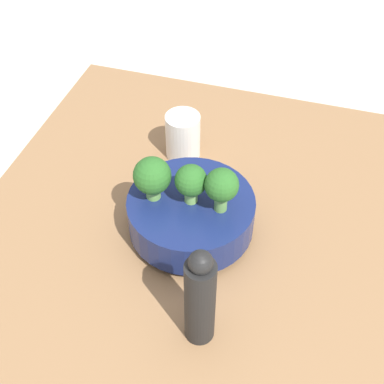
# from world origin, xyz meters

# --- Properties ---
(ground_plane) EXTENTS (6.00, 6.00, 0.00)m
(ground_plane) POSITION_xyz_m (0.00, 0.00, 0.00)
(ground_plane) COLOR beige
(table) EXTENTS (0.84, 0.76, 0.03)m
(table) POSITION_xyz_m (0.00, 0.00, 0.02)
(table) COLOR olive
(table) RESTS_ON ground_plane
(bowl) EXTENTS (0.21, 0.21, 0.07)m
(bowl) POSITION_xyz_m (-0.01, -0.00, 0.07)
(bowl) COLOR navy
(bowl) RESTS_ON table
(broccoli_floret_front) EXTENTS (0.05, 0.05, 0.08)m
(broccoli_floret_front) POSITION_xyz_m (-0.01, -0.05, 0.15)
(broccoli_floret_front) COLOR #609347
(broccoli_floret_front) RESTS_ON bowl
(broccoli_floret_center) EXTENTS (0.05, 0.05, 0.07)m
(broccoli_floret_center) POSITION_xyz_m (-0.01, -0.00, 0.15)
(broccoli_floret_center) COLOR #7AB256
(broccoli_floret_center) RESTS_ON bowl
(broccoli_floret_back) EXTENTS (0.06, 0.06, 0.08)m
(broccoli_floret_back) POSITION_xyz_m (-0.02, 0.06, 0.15)
(broccoli_floret_back) COLOR #6BA34C
(broccoli_floret_back) RESTS_ON bowl
(cup) EXTENTS (0.07, 0.07, 0.09)m
(cup) POSITION_xyz_m (0.17, 0.07, 0.08)
(cup) COLOR silver
(cup) RESTS_ON table
(pepper_mill) EXTENTS (0.04, 0.04, 0.18)m
(pepper_mill) POSITION_xyz_m (-0.19, -0.07, 0.12)
(pepper_mill) COLOR black
(pepper_mill) RESTS_ON table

